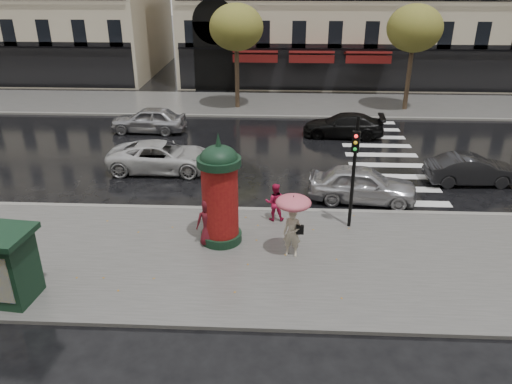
# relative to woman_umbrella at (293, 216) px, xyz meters

# --- Properties ---
(ground) EXTENTS (160.00, 160.00, 0.00)m
(ground) POSITION_rel_woman_umbrella_xyz_m (-1.28, 0.30, -1.56)
(ground) COLOR black
(ground) RESTS_ON ground
(near_sidewalk) EXTENTS (90.00, 7.00, 0.12)m
(near_sidewalk) POSITION_rel_woman_umbrella_xyz_m (-1.28, -0.20, -1.50)
(near_sidewalk) COLOR #474744
(near_sidewalk) RESTS_ON ground
(far_sidewalk) EXTENTS (90.00, 6.00, 0.12)m
(far_sidewalk) POSITION_rel_woman_umbrella_xyz_m (-1.28, 19.30, -1.50)
(far_sidewalk) COLOR #474744
(far_sidewalk) RESTS_ON ground
(near_kerb) EXTENTS (90.00, 0.25, 0.14)m
(near_kerb) POSITION_rel_woman_umbrella_xyz_m (-1.28, 3.30, -1.49)
(near_kerb) COLOR slate
(near_kerb) RESTS_ON ground
(far_kerb) EXTENTS (90.00, 0.25, 0.14)m
(far_kerb) POSITION_rel_woman_umbrella_xyz_m (-1.28, 16.30, -1.49)
(far_kerb) COLOR slate
(far_kerb) RESTS_ON ground
(zebra_crossing) EXTENTS (3.60, 11.75, 0.01)m
(zebra_crossing) POSITION_rel_woman_umbrella_xyz_m (4.72, 9.90, -1.56)
(zebra_crossing) COLOR silver
(zebra_crossing) RESTS_ON ground
(tree_far_left) EXTENTS (3.40, 3.40, 6.64)m
(tree_far_left) POSITION_rel_woman_umbrella_xyz_m (-3.28, 18.30, 3.61)
(tree_far_left) COLOR #38281C
(tree_far_left) RESTS_ON ground
(tree_far_right) EXTENTS (3.40, 3.40, 6.64)m
(tree_far_right) POSITION_rel_woman_umbrella_xyz_m (7.72, 18.30, 3.61)
(tree_far_right) COLOR #38281C
(tree_far_right) RESTS_ON ground
(woman_umbrella) EXTENTS (1.14, 1.14, 2.19)m
(woman_umbrella) POSITION_rel_woman_umbrella_xyz_m (0.00, 0.00, 0.00)
(woman_umbrella) COLOR #BBB09A
(woman_umbrella) RESTS_ON near_sidewalk
(woman_red) EXTENTS (0.73, 0.58, 1.46)m
(woman_red) POSITION_rel_woman_umbrella_xyz_m (-0.60, 2.45, -0.71)
(woman_red) COLOR #BE1744
(woman_red) RESTS_ON near_sidewalk
(man_burgundy) EXTENTS (0.96, 0.77, 1.72)m
(man_burgundy) POSITION_rel_woman_umbrella_xyz_m (-2.81, 0.57, -0.58)
(man_burgundy) COLOR #541019
(man_burgundy) RESTS_ON near_sidewalk
(morris_column) EXTENTS (1.46, 1.46, 3.92)m
(morris_column) POSITION_rel_woman_umbrella_xyz_m (-2.42, 0.84, 0.43)
(morris_column) COLOR black
(morris_column) RESTS_ON near_sidewalk
(traffic_light) EXTENTS (0.29, 0.40, 4.15)m
(traffic_light) POSITION_rel_woman_umbrella_xyz_m (2.12, 2.02, 1.07)
(traffic_light) COLOR black
(traffic_light) RESTS_ON near_sidewalk
(newsstand) EXTENTS (1.94, 1.69, 2.16)m
(newsstand) POSITION_rel_woman_umbrella_xyz_m (-8.15, -2.70, -0.33)
(newsstand) COLOR black
(newsstand) RESTS_ON near_sidewalk
(car_silver) EXTENTS (4.51, 2.23, 1.48)m
(car_silver) POSITION_rel_woman_umbrella_xyz_m (2.92, 4.50, -0.82)
(car_silver) COLOR #AEAFB3
(car_silver) RESTS_ON ground
(car_darkgrey) EXTENTS (3.96, 1.53, 1.29)m
(car_darkgrey) POSITION_rel_woman_umbrella_xyz_m (7.97, 6.49, -0.92)
(car_darkgrey) COLOR black
(car_darkgrey) RESTS_ON ground
(car_white) EXTENTS (4.94, 2.30, 1.37)m
(car_white) POSITION_rel_woman_umbrella_xyz_m (-5.91, 7.34, -0.88)
(car_white) COLOR #BABABA
(car_white) RESTS_ON ground
(car_black) EXTENTS (4.56, 2.14, 1.29)m
(car_black) POSITION_rel_woman_umbrella_xyz_m (3.08, 12.80, -0.92)
(car_black) COLOR black
(car_black) RESTS_ON ground
(car_far_silver) EXTENTS (4.32, 1.89, 1.45)m
(car_far_silver) POSITION_rel_woman_umbrella_xyz_m (-7.95, 13.09, -0.84)
(car_far_silver) COLOR #A2A2A7
(car_far_silver) RESTS_ON ground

